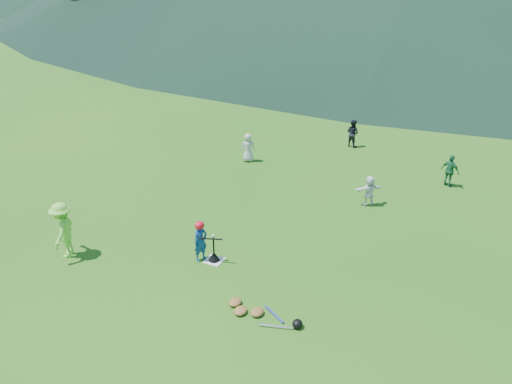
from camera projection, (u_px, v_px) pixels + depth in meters
ground at (214, 261)px, 12.86m from camera, size 120.00×120.00×0.00m
home_plate at (214, 260)px, 12.86m from camera, size 0.45×0.45×0.02m
baseball at (213, 236)px, 12.55m from camera, size 0.08×0.08×0.08m
batter_child at (200, 241)px, 12.68m from camera, size 0.39×0.46×1.09m
adult_coach at (63, 230)px, 12.78m from camera, size 0.92×1.13×1.52m
fielder_a at (248, 148)px, 18.92m from camera, size 0.64×0.56×1.10m
fielder_b at (352, 133)px, 20.41m from camera, size 0.66×0.58×1.14m
fielder_c at (450, 171)px, 16.83m from camera, size 0.71×0.52×1.12m
fielder_d at (369, 191)px, 15.55m from camera, size 0.90×0.80×0.99m
batting_tee at (214, 256)px, 12.81m from camera, size 0.30×0.30×0.68m
batter_gear at (200, 226)px, 12.49m from camera, size 0.72×0.26×0.45m
equipment_pile at (257, 312)px, 10.89m from camera, size 1.80×0.68×0.19m
outfield_fence at (411, 57)px, 35.42m from camera, size 70.07×0.08×1.33m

